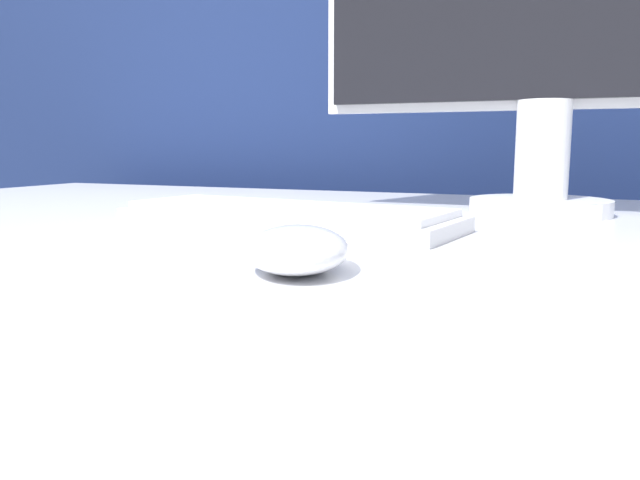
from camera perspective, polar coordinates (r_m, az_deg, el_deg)
The scene contains 3 objects.
partition_panel at distance 1.28m, azimuth 14.56°, elevation 2.79°, with size 5.00×0.03×1.42m.
computer_mouse_near at distance 0.44m, azimuth -1.72°, elevation -0.82°, with size 0.11×0.13×0.03m.
keyboard at distance 0.68m, azimuth -3.23°, elevation 2.19°, with size 0.40×0.18×0.02m.
Camera 1 is at (0.18, -0.55, 0.84)m, focal length 35.00 mm.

